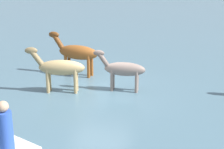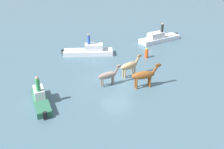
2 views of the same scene
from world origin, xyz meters
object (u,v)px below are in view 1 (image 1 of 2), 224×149
at_px(horse_dark_mare, 59,68).
at_px(person_spotter_bow, 5,129).
at_px(horse_pinto_flank, 123,69).
at_px(horse_mid_herd, 76,52).

relative_size(horse_dark_mare, person_spotter_bow, 2.07).
bearing_deg(horse_pinto_flank, person_spotter_bow, 79.85).
height_order(horse_mid_herd, horse_dark_mare, horse_mid_herd).
relative_size(horse_mid_herd, horse_dark_mare, 1.07).
bearing_deg(person_spotter_bow, horse_mid_herd, 13.38).
bearing_deg(horse_pinto_flank, horse_dark_mare, 14.17).
bearing_deg(horse_dark_mare, horse_mid_herd, -99.23).
relative_size(horse_pinto_flank, horse_dark_mare, 0.90).
distance_m(horse_pinto_flank, horse_mid_herd, 3.04).
height_order(horse_pinto_flank, person_spotter_bow, person_spotter_bow).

